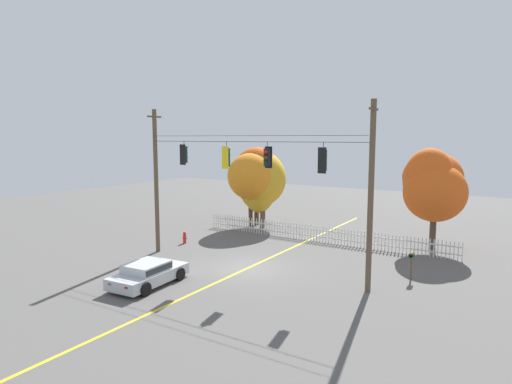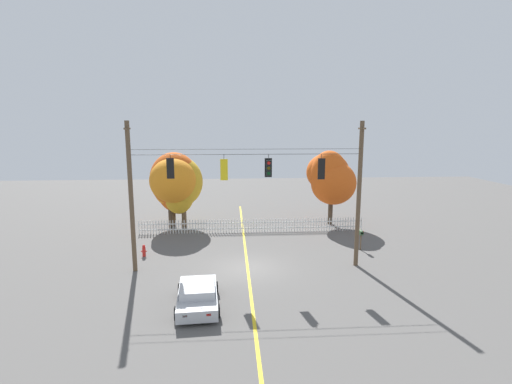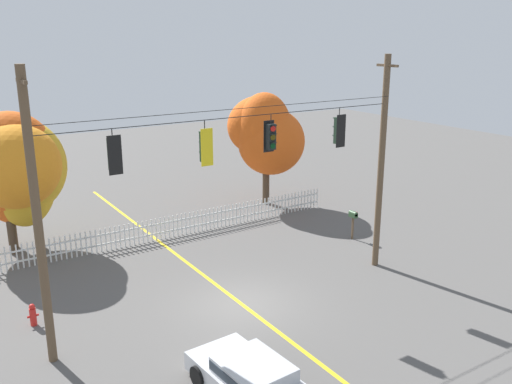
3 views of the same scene
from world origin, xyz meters
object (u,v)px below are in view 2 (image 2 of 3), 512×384
Objects in this scene: autumn_maple_near_fence at (172,183)px; autumn_oak_far_east at (178,184)px; traffic_signal_eastbound_side at (171,168)px; autumn_maple_mid at (174,181)px; traffic_signal_westbound_side at (269,168)px; roadside_mailbox at (361,234)px; parked_car at (198,294)px; fire_hydrant at (144,251)px; traffic_signal_northbound_primary at (224,169)px; autumn_maple_far_west at (330,177)px; traffic_signal_northbound_secondary at (321,169)px.

autumn_maple_near_fence is 0.65m from autumn_oak_far_east.
traffic_signal_eastbound_side is 10.61m from autumn_maple_mid.
traffic_signal_westbound_side is at bearing 0.19° from traffic_signal_eastbound_side.
autumn_maple_near_fence is at bearing 154.02° from roadside_mailbox.
parked_car is at bearing -69.50° from traffic_signal_eastbound_side.
fire_hydrant is at bearing -178.69° from roadside_mailbox.
autumn_maple_near_fence is (-1.44, 9.70, -2.28)m from traffic_signal_eastbound_side.
autumn_oak_far_east is at bearing 111.99° from traffic_signal_northbound_primary.
traffic_signal_northbound_primary is at bearing -179.58° from traffic_signal_westbound_side.
traffic_signal_northbound_primary is 7.42m from parked_car.
autumn_maple_mid is 1.05× the size of autumn_oak_far_east.
parked_car is 8.50m from fire_hydrant.
traffic_signal_westbound_side is 8.34m from parked_car.
autumn_maple_near_fence is 0.92× the size of autumn_maple_far_west.
roadside_mailbox is at bearing -86.60° from autumn_maple_far_west.
autumn_maple_far_west is 4.60× the size of roadside_mailbox.
autumn_maple_near_fence is at bearing 102.61° from parked_car.
autumn_maple_mid is 0.45m from autumn_oak_far_east.
traffic_signal_westbound_side and traffic_signal_northbound_secondary have the same top height.
autumn_maple_near_fence is 7.50× the size of fire_hydrant.
autumn_oak_far_east is (-9.85, 10.16, -2.34)m from traffic_signal_northbound_secondary.
traffic_signal_eastbound_side is 0.97× the size of roadside_mailbox.
autumn_maple_mid is 4.53× the size of roadside_mailbox.
roadside_mailbox reaches higher than fire_hydrant.
traffic_signal_northbound_secondary is at bearing -0.00° from traffic_signal_eastbound_side.
traffic_signal_northbound_primary is 11.03m from roadside_mailbox.
autumn_maple_far_west is at bearing 57.17° from traffic_signal_westbound_side.
traffic_signal_westbound_side is 0.96× the size of roadside_mailbox.
roadside_mailbox is at bearing 38.23° from traffic_signal_northbound_secondary.
traffic_signal_westbound_side is 3.13m from traffic_signal_northbound_secondary.
traffic_signal_northbound_secondary is 12.83m from fire_hydrant.
autumn_oak_far_east reaches higher than parked_car.
traffic_signal_northbound_primary is at bearing -162.88° from roadside_mailbox.
traffic_signal_westbound_side is 8.93m from roadside_mailbox.
traffic_signal_northbound_secondary is 10.13m from parked_car.
traffic_signal_northbound_primary is 1.00× the size of traffic_signal_northbound_secondary.
traffic_signal_northbound_secondary is at bearing -141.77° from roadside_mailbox.
traffic_signal_eastbound_side is 0.21× the size of autumn_maple_far_west.
traffic_signal_eastbound_side is 8.82m from traffic_signal_northbound_secondary.
autumn_maple_mid reaches higher than roadside_mailbox.
traffic_signal_westbound_side reaches higher than fire_hydrant.
autumn_maple_mid is at bearing 113.46° from traffic_signal_northbound_primary.
traffic_signal_eastbound_side and traffic_signal_westbound_side have the same top height.
roadside_mailbox is (14.89, 0.34, 0.76)m from fire_hydrant.
autumn_oak_far_east is at bearing 134.08° from traffic_signal_northbound_secondary.
autumn_maple_far_west is at bearing 93.40° from roadside_mailbox.
traffic_signal_eastbound_side reaches higher than parked_car.
roadside_mailbox is at bearing 35.87° from parked_car.
traffic_signal_eastbound_side is 10.07m from autumn_maple_near_fence.
autumn_maple_near_fence is at bearing -178.99° from autumn_maple_far_west.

